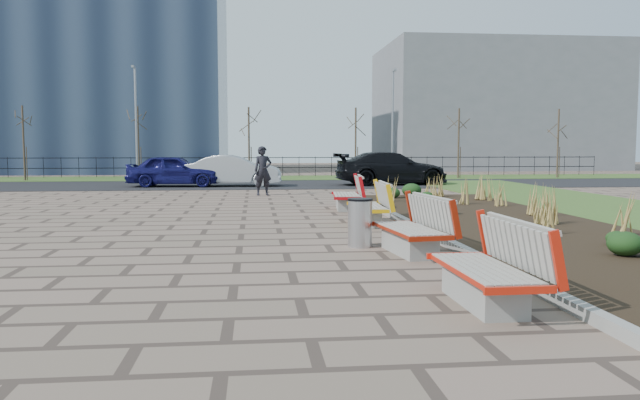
{
  "coord_description": "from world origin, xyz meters",
  "views": [
    {
      "loc": [
        0.29,
        -8.47,
        1.91
      ],
      "look_at": [
        1.5,
        3.0,
        0.9
      ],
      "focal_mm": 35.0,
      "sensor_mm": 36.0,
      "label": 1
    }
  ],
  "objects": [
    {
      "name": "ground",
      "position": [
        0.0,
        0.0,
        0.0
      ],
      "size": [
        120.0,
        120.0,
        0.0
      ],
      "primitive_type": "plane",
      "color": "#725B4E",
      "rests_on": "ground"
    },
    {
      "name": "planting_bed",
      "position": [
        6.25,
        5.0,
        0.05
      ],
      "size": [
        4.5,
        18.0,
        0.1
      ],
      "primitive_type": "cube",
      "color": "black",
      "rests_on": "ground"
    },
    {
      "name": "planting_curb",
      "position": [
        3.92,
        5.0,
        0.07
      ],
      "size": [
        0.16,
        18.0,
        0.15
      ],
      "primitive_type": "cube",
      "color": "gray",
      "rests_on": "ground"
    },
    {
      "name": "grass_verge_far",
      "position": [
        0.0,
        28.0,
        0.02
      ],
      "size": [
        80.0,
        5.0,
        0.04
      ],
      "primitive_type": "cube",
      "color": "#33511E",
      "rests_on": "ground"
    },
    {
      "name": "road",
      "position": [
        0.0,
        22.0,
        0.01
      ],
      "size": [
        80.0,
        7.0,
        0.02
      ],
      "primitive_type": "cube",
      "color": "black",
      "rests_on": "ground"
    },
    {
      "name": "bench_a",
      "position": [
        3.0,
        -1.38,
        0.5
      ],
      "size": [
        0.92,
        2.11,
        1.0
      ],
      "primitive_type": null,
      "rotation": [
        0.0,
        0.0,
        0.01
      ],
      "color": "red",
      "rests_on": "ground"
    },
    {
      "name": "bench_b",
      "position": [
        3.0,
        2.21,
        0.5
      ],
      "size": [
        1.13,
        2.19,
        1.0
      ],
      "primitive_type": null,
      "rotation": [
        0.0,
        0.0,
        0.11
      ],
      "color": "#A2200A",
      "rests_on": "ground"
    },
    {
      "name": "bench_c",
      "position": [
        3.0,
        6.38,
        0.5
      ],
      "size": [
        1.01,
        2.15,
        1.0
      ],
      "primitive_type": null,
      "rotation": [
        0.0,
        0.0,
        -0.05
      ],
      "color": "#FAB30D",
      "rests_on": "ground"
    },
    {
      "name": "bench_d",
      "position": [
        3.0,
        9.9,
        0.5
      ],
      "size": [
        1.09,
        2.17,
        1.0
      ],
      "primitive_type": null,
      "rotation": [
        0.0,
        0.0,
        -0.09
      ],
      "color": "#B60C12",
      "rests_on": "ground"
    },
    {
      "name": "litter_bin",
      "position": [
        2.26,
        3.04,
        0.45
      ],
      "size": [
        0.46,
        0.46,
        0.9
      ],
      "primitive_type": "cylinder",
      "color": "#B2B2B7",
      "rests_on": "ground"
    },
    {
      "name": "pedestrian",
      "position": [
        0.61,
        15.55,
        0.94
      ],
      "size": [
        0.76,
        0.57,
        1.89
      ],
      "primitive_type": "imported",
      "rotation": [
        0.0,
        0.0,
        0.19
      ],
      "color": "black",
      "rests_on": "ground"
    },
    {
      "name": "car_blue",
      "position": [
        -3.38,
        20.91,
        0.75
      ],
      "size": [
        4.41,
        2.0,
        1.47
      ],
      "primitive_type": "imported",
      "rotation": [
        0.0,
        0.0,
        1.51
      ],
      "color": "#12124F",
      "rests_on": "road"
    },
    {
      "name": "car_silver",
      "position": [
        -0.65,
        20.83,
        0.74
      ],
      "size": [
        4.47,
        1.77,
        1.45
      ],
      "primitive_type": "imported",
      "rotation": [
        0.0,
        0.0,
        1.52
      ],
      "color": "#A2A5A9",
      "rests_on": "road"
    },
    {
      "name": "car_black",
      "position": [
        6.91,
        21.23,
        0.81
      ],
      "size": [
        5.63,
        2.72,
        1.58
      ],
      "primitive_type": "imported",
      "rotation": [
        0.0,
        0.0,
        1.67
      ],
      "color": "black",
      "rests_on": "road"
    },
    {
      "name": "tree_a",
      "position": [
        -12.0,
        26.5,
        2.04
      ],
      "size": [
        1.4,
        1.4,
        4.0
      ],
      "primitive_type": null,
      "color": "#4C3D2D",
      "rests_on": "grass_verge_far"
    },
    {
      "name": "tree_b",
      "position": [
        -6.0,
        26.5,
        2.04
      ],
      "size": [
        1.4,
        1.4,
        4.0
      ],
      "primitive_type": null,
      "color": "#4C3D2D",
      "rests_on": "grass_verge_far"
    },
    {
      "name": "tree_c",
      "position": [
        0.0,
        26.5,
        2.04
      ],
      "size": [
        1.4,
        1.4,
        4.0
      ],
      "primitive_type": null,
      "color": "#4C3D2D",
      "rests_on": "grass_verge_far"
    },
    {
      "name": "tree_d",
      "position": [
        6.0,
        26.5,
        2.04
      ],
      "size": [
        1.4,
        1.4,
        4.0
      ],
      "primitive_type": null,
      "color": "#4C3D2D",
      "rests_on": "grass_verge_far"
    },
    {
      "name": "tree_e",
      "position": [
        12.0,
        26.5,
        2.04
      ],
      "size": [
        1.4,
        1.4,
        4.0
      ],
      "primitive_type": null,
      "color": "#4C3D2D",
      "rests_on": "grass_verge_far"
    },
    {
      "name": "tree_f",
      "position": [
        18.0,
        26.5,
        2.04
      ],
      "size": [
        1.4,
        1.4,
        4.0
      ],
      "primitive_type": null,
      "color": "#4C3D2D",
      "rests_on": "grass_verge_far"
    },
    {
      "name": "lamp_west",
      "position": [
        -6.0,
        26.0,
        3.04
      ],
      "size": [
        0.24,
        0.6,
        6.0
      ],
      "primitive_type": null,
      "color": "gray",
      "rests_on": "grass_verge_far"
    },
    {
      "name": "lamp_east",
      "position": [
        8.0,
        26.0,
        3.04
      ],
      "size": [
        0.24,
        0.6,
        6.0
      ],
      "primitive_type": null,
      "color": "gray",
      "rests_on": "grass_verge_far"
    },
    {
      "name": "railing_fence",
      "position": [
        0.0,
        29.5,
        0.64
      ],
      "size": [
        44.0,
        0.1,
        1.2
      ],
      "primitive_type": null,
      "color": "black",
      "rests_on": "grass_verge_far"
    },
    {
      "name": "building_grey",
      "position": [
        20.0,
        42.0,
        5.0
      ],
      "size": [
        18.0,
        12.0,
        10.0
      ],
      "primitive_type": "cube",
      "color": "slate",
      "rests_on": "ground"
    }
  ]
}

